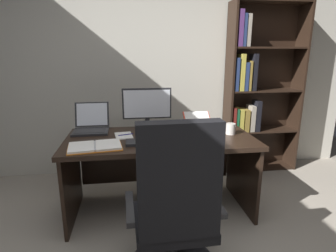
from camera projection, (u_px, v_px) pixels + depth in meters
name	position (u px, v px, depth m)	size (l,w,h in m)	color
wall_back	(163.00, 60.00, 3.37)	(4.82, 0.12, 2.77)	beige
desk	(159.00, 154.00, 2.62)	(1.67, 0.80, 0.74)	black
bookshelf	(254.00, 97.00, 3.42)	(0.92, 0.29, 2.04)	black
office_chair	(176.00, 217.00, 1.73)	(0.62, 0.60, 1.12)	#232326
monitor	(147.00, 109.00, 2.69)	(0.47, 0.16, 0.41)	#232326
laptop	(91.00, 126.00, 2.67)	(0.33, 0.34, 0.26)	#232326
keyboard	(151.00, 142.00, 2.32)	(0.42, 0.15, 0.02)	#232326
computer_mouse	(186.00, 139.00, 2.35)	(0.06, 0.10, 0.04)	#232326
reading_stand_with_book	(198.00, 120.00, 2.84)	(0.27, 0.24, 0.14)	#232326
open_binder	(95.00, 146.00, 2.21)	(0.45, 0.32, 0.02)	orange
notepad	(124.00, 136.00, 2.52)	(0.15, 0.21, 0.01)	white
pen	(126.00, 135.00, 2.52)	(0.01, 0.01, 0.14)	navy
coffee_mug	(231.00, 129.00, 2.57)	(0.09, 0.09, 0.10)	silver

